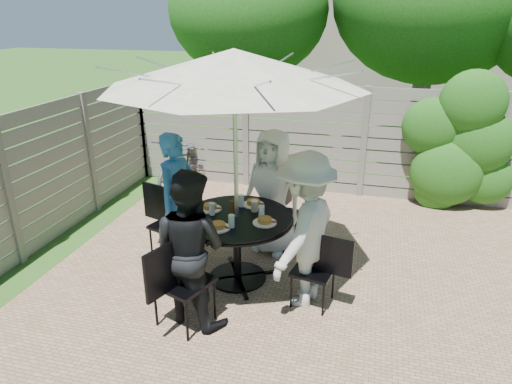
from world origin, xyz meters
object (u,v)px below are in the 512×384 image
(syrup_jug, at_px, (234,207))
(coffee_cup, at_px, (254,206))
(chair_back, at_px, (277,226))
(plate_right, at_px, (265,221))
(person_left, at_px, (179,200))
(glass_right, at_px, (262,212))
(umbrella, at_px, (234,68))
(person_right, at_px, (305,231))
(person_front, at_px, (190,248))
(plate_front, at_px, (218,226))
(chair_front, at_px, (184,299))
(chair_left, at_px, (173,238))
(glass_front, at_px, (231,221))
(person_back, at_px, (273,192))
(bicycle, at_px, (184,162))
(chair_right, at_px, (314,284))
(plate_left, at_px, (210,208))
(glass_back, at_px, (241,201))
(glass_left, at_px, (212,209))
(plate_back, at_px, (253,203))
(patio_table, at_px, (237,236))

(syrup_jug, xyz_separation_m, coffee_cup, (0.20, 0.12, -0.02))
(chair_back, bearing_deg, plate_right, 17.54)
(person_left, bearing_deg, glass_right, -84.50)
(umbrella, height_order, person_right, umbrella)
(person_front, xyz_separation_m, plate_front, (0.13, 0.45, 0.04))
(person_left, relative_size, chair_front, 1.67)
(chair_left, relative_size, glass_front, 6.83)
(person_back, distance_m, bicycle, 2.73)
(chair_front, height_order, plate_right, chair_front)
(plate_front, bearing_deg, chair_front, -106.12)
(chair_right, bearing_deg, person_right, -4.54)
(person_right, bearing_deg, chair_left, -90.02)
(chair_right, xyz_separation_m, syrup_jug, (-0.97, 0.33, 0.64))
(person_back, relative_size, glass_front, 11.65)
(plate_left, distance_m, glass_back, 0.37)
(glass_right, bearing_deg, glass_front, -129.02)
(plate_front, height_order, plate_right, same)
(umbrella, distance_m, chair_right, 2.37)
(person_back, height_order, chair_front, person_back)
(chair_right, bearing_deg, glass_left, -0.12)
(glass_right, relative_size, coffee_cup, 1.17)
(chair_back, distance_m, glass_back, 0.93)
(plate_back, distance_m, bicycle, 2.97)
(plate_right, distance_m, glass_right, 0.15)
(glass_right, bearing_deg, plate_left, 173.59)
(person_front, distance_m, glass_front, 0.59)
(chair_front, height_order, coffee_cup, chair_front)
(plate_front, bearing_deg, coffee_cup, 64.20)
(person_right, distance_m, glass_front, 0.77)
(plate_right, bearing_deg, person_front, -129.47)
(glass_right, xyz_separation_m, bicycle, (-2.05, 2.59, -0.40))
(chair_right, relative_size, coffee_cup, 7.01)
(person_back, relative_size, bicycle, 0.88)
(plate_front, bearing_deg, person_back, 73.98)
(glass_back, bearing_deg, person_right, -31.54)
(patio_table, xyz_separation_m, glass_left, (-0.28, -0.03, 0.32))
(patio_table, distance_m, coffee_cup, 0.39)
(chair_left, xyz_separation_m, plate_front, (0.83, -0.61, 0.55))
(person_front, relative_size, coffee_cup, 13.40)
(plate_back, xyz_separation_m, plate_front, (-0.20, -0.69, 0.00))
(glass_left, bearing_deg, bicycle, 119.29)
(person_left, height_order, chair_front, person_left)
(person_right, height_order, plate_left, person_right)
(chair_back, xyz_separation_m, chair_front, (-0.53, -1.86, 0.01))
(umbrella, bearing_deg, plate_left, 163.98)
(plate_back, xyz_separation_m, glass_right, (0.18, -0.32, 0.05))
(plate_back, bearing_deg, plate_left, -151.02)
(person_back, xyz_separation_m, glass_left, (-0.51, -0.83, 0.07))
(person_front, xyz_separation_m, person_right, (1.03, 0.57, 0.04))
(person_back, relative_size, syrup_jug, 10.19)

